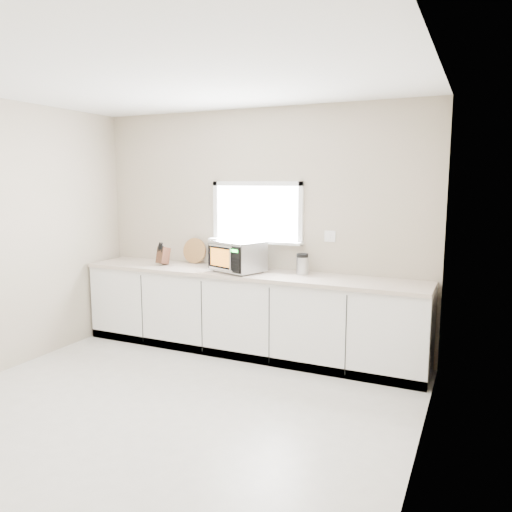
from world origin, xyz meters
The scene contains 8 objects.
ground centered at (0.00, 0.00, 0.00)m, with size 4.00×4.00×0.00m, color beige.
back_wall centered at (0.00, 2.00, 1.36)m, with size 4.00×0.17×2.70m.
cabinets centered at (0.00, 1.70, 0.44)m, with size 3.92×0.60×0.88m, color white.
countertop centered at (0.00, 1.69, 0.90)m, with size 3.92×0.64×0.04m, color beige.
microwave centered at (-0.09, 1.65, 1.10)m, with size 0.63×0.56×0.34m.
knife_block centered at (-1.08, 1.67, 1.04)m, with size 0.10×0.19×0.27m.
cutting_board centered at (-0.81, 1.94, 1.07)m, with size 0.31×0.31×0.02m, color #A0793E.
coffee_grinder centered at (0.60, 1.82, 1.03)m, with size 0.16×0.16×0.23m.
Camera 1 is at (2.34, -3.15, 1.91)m, focal length 35.00 mm.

